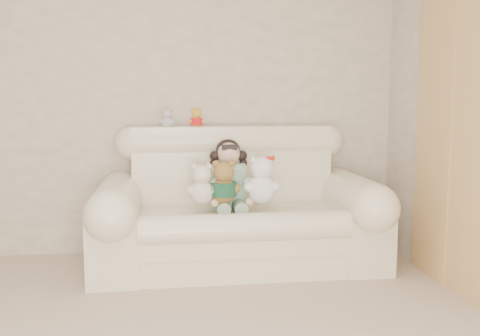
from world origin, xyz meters
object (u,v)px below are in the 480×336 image
at_px(seated_child, 229,174).
at_px(white_cat, 261,175).
at_px(sofa, 238,198).
at_px(brown_teddy, 224,178).
at_px(cream_teddy, 202,180).

distance_m(seated_child, white_cat, 0.30).
xyz_separation_m(sofa, brown_teddy, (-0.12, -0.12, 0.17)).
bearing_deg(cream_teddy, sofa, 26.86).
distance_m(white_cat, cream_teddy, 0.43).
relative_size(sofa, cream_teddy, 6.14).
xyz_separation_m(white_cat, cream_teddy, (-0.43, 0.01, -0.03)).
bearing_deg(white_cat, sofa, 146.48).
relative_size(seated_child, brown_teddy, 1.46).
bearing_deg(seated_child, sofa, -47.21).
relative_size(brown_teddy, cream_teddy, 1.06).
bearing_deg(brown_teddy, cream_teddy, 175.98).
bearing_deg(seated_child, brown_teddy, -101.29).
xyz_separation_m(sofa, seated_child, (-0.06, 0.08, 0.17)).
distance_m(seated_child, cream_teddy, 0.29).
xyz_separation_m(seated_child, cream_teddy, (-0.22, -0.20, -0.01)).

